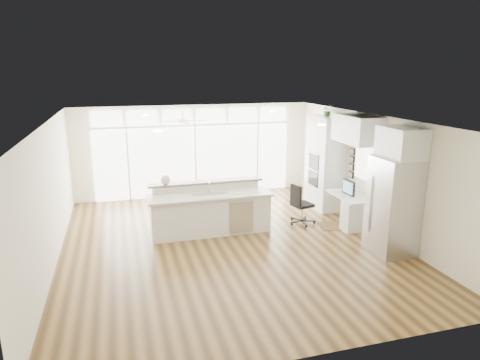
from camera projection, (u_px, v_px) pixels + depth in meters
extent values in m
cube|color=#473016|center=(229.00, 244.00, 9.36)|extent=(7.00, 8.00, 0.02)
cube|color=white|center=(228.00, 120.00, 8.69)|extent=(7.00, 8.00, 0.02)
cube|color=white|center=(195.00, 151.00, 12.74)|extent=(7.00, 0.04, 2.70)
cube|color=white|center=(309.00, 264.00, 5.30)|extent=(7.00, 0.04, 2.70)
cube|color=white|center=(49.00, 197.00, 8.09)|extent=(0.04, 8.00, 2.70)
cube|color=white|center=(374.00, 173.00, 9.96)|extent=(0.04, 8.00, 2.70)
cube|color=silver|center=(195.00, 161.00, 12.76)|extent=(5.80, 0.06, 2.08)
cube|color=silver|center=(194.00, 116.00, 12.43)|extent=(5.90, 0.06, 0.40)
cube|color=white|center=(366.00, 162.00, 10.18)|extent=(0.04, 0.85, 0.85)
cube|color=white|center=(183.00, 117.00, 11.21)|extent=(1.16, 1.16, 0.32)
cube|color=silver|center=(225.00, 120.00, 8.88)|extent=(3.40, 3.00, 0.02)
cube|color=white|center=(325.00, 163.00, 11.57)|extent=(0.64, 1.20, 2.50)
cube|color=white|center=(350.00, 210.00, 10.38)|extent=(0.72, 1.30, 0.76)
cube|color=white|center=(357.00, 129.00, 9.90)|extent=(0.64, 1.30, 0.64)
cube|color=#BCBCC1|center=(393.00, 206.00, 8.69)|extent=(0.76, 0.90, 2.00)
cube|color=white|center=(402.00, 143.00, 8.38)|extent=(0.64, 0.90, 0.60)
cube|color=black|center=(352.00, 163.00, 10.79)|extent=(0.06, 0.22, 0.80)
cube|color=white|center=(210.00, 209.00, 9.85)|extent=(2.85, 1.08, 1.13)
cube|color=#3A2512|center=(337.00, 226.00, 10.41)|extent=(0.94, 0.75, 0.01)
cube|color=black|center=(302.00, 204.00, 10.44)|extent=(0.61, 0.58, 0.99)
sphere|color=silver|center=(165.00, 180.00, 9.79)|extent=(0.25, 0.25, 0.22)
cube|color=black|center=(349.00, 187.00, 10.22)|extent=(0.11, 0.48, 0.40)
cube|color=silver|center=(342.00, 196.00, 10.22)|extent=(0.14, 0.29, 0.01)
imported|color=#335A26|center=(327.00, 112.00, 11.23)|extent=(0.28, 0.31, 0.24)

